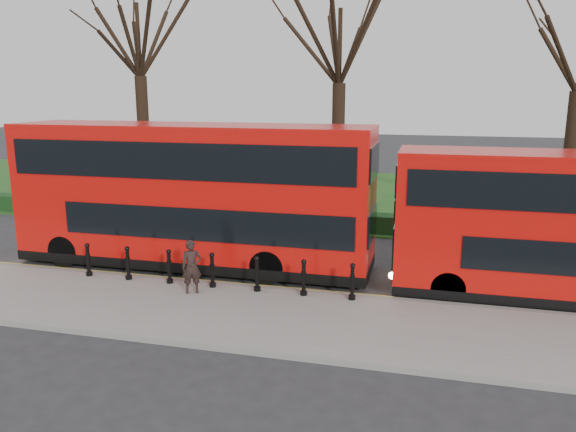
# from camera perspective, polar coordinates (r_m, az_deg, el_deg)

# --- Properties ---
(ground) EXTENTS (120.00, 120.00, 0.00)m
(ground) POSITION_cam_1_polar(r_m,az_deg,el_deg) (18.21, -6.56, -6.14)
(ground) COLOR #28282B
(ground) RESTS_ON ground
(pavement) EXTENTS (60.00, 4.00, 0.15)m
(pavement) POSITION_cam_1_polar(r_m,az_deg,el_deg) (15.60, -10.51, -9.29)
(pavement) COLOR gray
(pavement) RESTS_ON ground
(kerb) EXTENTS (60.00, 0.25, 0.16)m
(kerb) POSITION_cam_1_polar(r_m,az_deg,el_deg) (17.31, -7.74, -6.93)
(kerb) COLOR slate
(kerb) RESTS_ON ground
(grass_verge) EXTENTS (60.00, 18.00, 0.06)m
(grass_verge) POSITION_cam_1_polar(r_m,az_deg,el_deg) (32.22, 2.90, 2.29)
(grass_verge) COLOR #1C4818
(grass_verge) RESTS_ON ground
(hedge) EXTENTS (60.00, 0.90, 0.80)m
(hedge) POSITION_cam_1_polar(r_m,az_deg,el_deg) (24.33, -0.92, -0.24)
(hedge) COLOR black
(hedge) RESTS_ON ground
(yellow_line_outer) EXTENTS (60.00, 0.10, 0.01)m
(yellow_line_outer) POSITION_cam_1_polar(r_m,az_deg,el_deg) (17.59, -7.37, -6.83)
(yellow_line_outer) COLOR yellow
(yellow_line_outer) RESTS_ON ground
(yellow_line_inner) EXTENTS (60.00, 0.10, 0.01)m
(yellow_line_inner) POSITION_cam_1_polar(r_m,az_deg,el_deg) (17.77, -7.13, -6.62)
(yellow_line_inner) COLOR yellow
(yellow_line_inner) RESTS_ON ground
(tree_left) EXTENTS (7.59, 7.59, 11.86)m
(tree_left) POSITION_cam_1_polar(r_m,az_deg,el_deg) (29.83, -14.99, 17.63)
(tree_left) COLOR black
(tree_left) RESTS_ON ground
(tree_mid) EXTENTS (7.15, 7.15, 11.18)m
(tree_mid) POSITION_cam_1_polar(r_m,az_deg,el_deg) (26.51, 5.31, 17.57)
(tree_mid) COLOR black
(tree_mid) RESTS_ON ground
(bollard_row) EXTENTS (8.44, 0.15, 1.00)m
(bollard_row) POSITION_cam_1_polar(r_m,az_deg,el_deg) (16.75, -7.70, -5.52)
(bollard_row) COLOR black
(bollard_row) RESTS_ON pavement
(bus_lead) EXTENTS (11.95, 2.74, 4.76)m
(bus_lead) POSITION_cam_1_polar(r_m,az_deg,el_deg) (18.92, -9.69, 1.99)
(bus_lead) COLOR red
(bus_lead) RESTS_ON ground
(pedestrian) EXTENTS (0.67, 0.57, 1.55)m
(pedestrian) POSITION_cam_1_polar(r_m,az_deg,el_deg) (16.29, -9.75, -5.11)
(pedestrian) COLOR black
(pedestrian) RESTS_ON pavement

